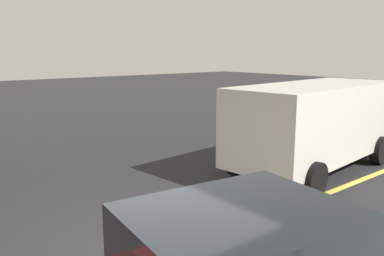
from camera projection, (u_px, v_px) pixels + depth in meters
lane_marking_centre at (287, 209)px, 7.65m from camera, size 28.00×0.16×0.01m
white_van at (315, 121)px, 10.03m from camera, size 5.37×2.66×2.20m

